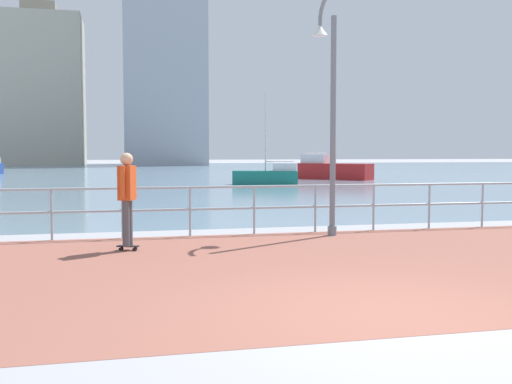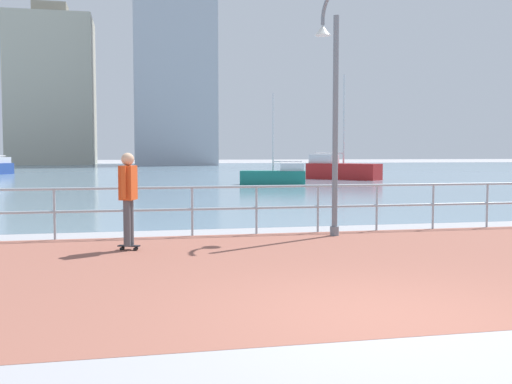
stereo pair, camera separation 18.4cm
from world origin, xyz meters
The scene contains 10 objects.
ground centered at (0.00, 40.00, 0.00)m, with size 220.00×220.00×0.00m, color #9E9EA3.
brick_paving centered at (0.00, 3.00, 0.00)m, with size 28.00×7.34×0.01m, color #935647.
harbor_water centered at (0.00, 51.67, 0.00)m, with size 180.00×88.00×0.00m, color #6B899E.
waterfront_railing centered at (0.00, 6.67, 0.74)m, with size 25.25×0.06×1.07m.
lamppost centered at (1.54, 6.23, 2.89)m, with size 0.40×0.81×5.23m.
skateboarder centered at (-2.71, 5.04, 1.07)m, with size 0.41×0.55×1.77m.
sailboat_navy centered at (11.03, 31.60, 0.67)m, with size 4.51×4.68×6.97m.
sailboat_yellow centered at (5.13, 26.04, 0.49)m, with size 3.79×2.13×5.08m.
tower_concrete centered at (-14.70, 88.63, 11.29)m, with size 12.38×10.21×24.23m.
tower_steel centered at (3.29, 83.66, 16.13)m, with size 11.62×14.78×33.93m.
Camera 1 is at (-2.78, -5.71, 1.76)m, focal length 41.06 mm.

